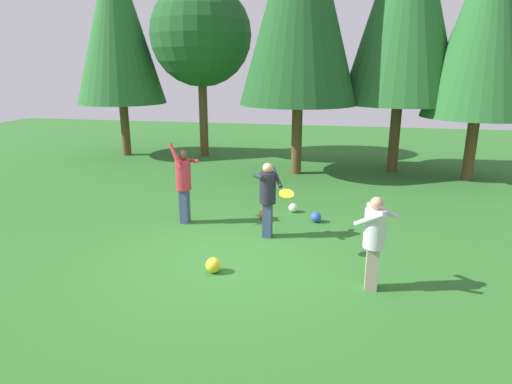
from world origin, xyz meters
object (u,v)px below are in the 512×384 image
at_px(frisbee, 287,194).
at_px(tree_left, 201,35).
at_px(ball_orange, 264,214).
at_px(tree_far_left, 117,22).
at_px(tree_far_right, 488,17).
at_px(person_catcher, 374,236).
at_px(person_bystander, 268,194).
at_px(ball_white, 293,208).
at_px(person_thrower, 183,180).
at_px(ball_yellow, 213,265).
at_px(ball_blue, 316,217).

distance_m(frisbee, tree_left, 10.81).
distance_m(ball_orange, tree_far_left, 10.83).
bearing_deg(tree_far_right, person_catcher, -112.99).
distance_m(person_bystander, ball_white, 1.96).
bearing_deg(person_thrower, frisbee, 0.00).
bearing_deg(ball_yellow, frisbee, 37.98).
bearing_deg(tree_far_right, person_thrower, -143.24).
bearing_deg(frisbee, ball_blue, 78.05).
height_order(person_catcher, ball_orange, person_catcher).
xyz_separation_m(ball_orange, tree_left, (-3.77, 7.13, 4.52)).
bearing_deg(frisbee, person_catcher, -32.34).
height_order(person_thrower, person_bystander, person_thrower).
bearing_deg(tree_far_right, ball_orange, -139.09).
distance_m(person_catcher, person_bystander, 2.80).
bearing_deg(ball_white, ball_blue, -45.88).
height_order(ball_white, tree_left, tree_left).
relative_size(person_catcher, frisbee, 4.42).
height_order(frisbee, ball_white, frisbee).
bearing_deg(person_catcher, tree_far_left, -13.89).
height_order(frisbee, tree_far_left, tree_far_left).
distance_m(ball_blue, ball_white, 0.87).
xyz_separation_m(tree_far_left, tree_left, (3.18, 0.49, -0.48)).
height_order(person_bystander, tree_far_left, tree_far_left).
xyz_separation_m(person_bystander, ball_blue, (0.95, 1.11, -0.82)).
xyz_separation_m(person_catcher, ball_orange, (-2.32, 3.02, -0.79)).
bearing_deg(person_thrower, tree_far_left, 155.03).
relative_size(ball_blue, tree_far_right, 0.03).
height_order(ball_white, ball_yellow, ball_yellow).
bearing_deg(ball_yellow, person_catcher, -1.30).
xyz_separation_m(person_thrower, person_bystander, (2.02, -0.48, -0.07)).
bearing_deg(tree_left, person_catcher, -59.07).
relative_size(person_catcher, ball_orange, 6.22).
distance_m(person_catcher, frisbee, 1.83).
bearing_deg(ball_white, tree_left, 124.02).
distance_m(ball_orange, tree_far_right, 8.90).
bearing_deg(ball_blue, ball_orange, -179.92).
bearing_deg(person_catcher, ball_orange, -20.17).
xyz_separation_m(ball_blue, tree_far_left, (-8.17, 6.65, 4.99)).
distance_m(ball_white, tree_left, 9.06).
distance_m(ball_orange, tree_left, 9.25).
xyz_separation_m(ball_yellow, tree_far_left, (-6.58, 9.61, 4.98)).
distance_m(person_bystander, frisbee, 1.12).
relative_size(person_thrower, person_bystander, 1.17).
relative_size(ball_orange, ball_yellow, 0.92).
distance_m(person_bystander, tree_far_left, 11.39).
distance_m(ball_yellow, tree_far_right, 11.02).
bearing_deg(person_catcher, ball_blue, -37.87).
distance_m(person_catcher, tree_far_left, 14.03).
distance_m(ball_yellow, tree_left, 11.57).
bearing_deg(ball_white, person_catcher, -65.09).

